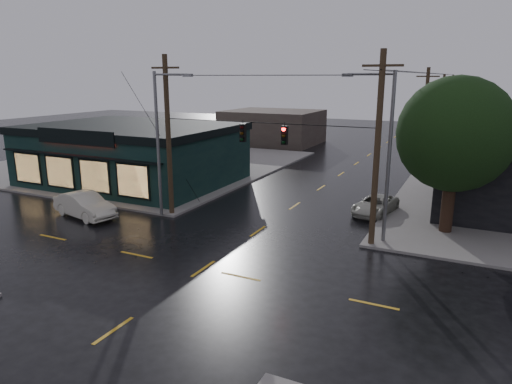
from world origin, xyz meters
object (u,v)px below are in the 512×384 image
at_px(utility_pole_nw, 172,215).
at_px(suv_silver, 375,205).
at_px(utility_pole_ne, 371,246).
at_px(sedan_cream, 85,205).
at_px(corner_tree, 455,135).

distance_m(utility_pole_nw, suv_silver, 13.41).
distance_m(utility_pole_ne, sedan_cream, 17.99).
relative_size(utility_pole_ne, suv_silver, 2.32).
relative_size(corner_tree, sedan_cream, 1.80).
relative_size(corner_tree, suv_silver, 2.01).
bearing_deg(corner_tree, utility_pole_nw, -166.66).
xyz_separation_m(corner_tree, utility_pole_ne, (-3.43, -3.89, -5.73)).
bearing_deg(utility_pole_ne, sedan_cream, -170.93).
xyz_separation_m(utility_pole_ne, suv_silver, (-1.04, 6.03, 0.61)).
height_order(utility_pole_nw, utility_pole_ne, same).
bearing_deg(corner_tree, suv_silver, 154.44).
distance_m(corner_tree, suv_silver, 7.13).
bearing_deg(utility_pole_nw, corner_tree, 13.34).
bearing_deg(suv_silver, corner_tree, -15.98).
relative_size(utility_pole_nw, suv_silver, 2.32).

